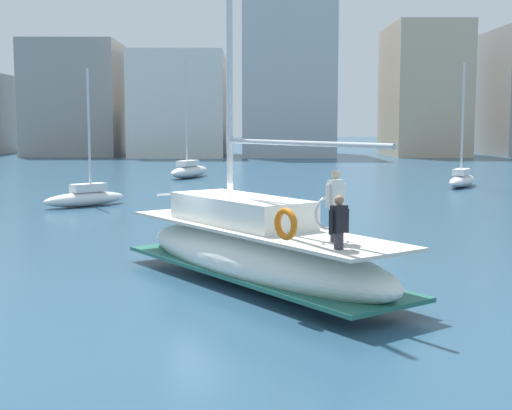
# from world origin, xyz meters

# --- Properties ---
(ground_plane) EXTENTS (400.00, 400.00, 0.00)m
(ground_plane) POSITION_xyz_m (0.00, 0.00, 0.00)
(ground_plane) COLOR #284C66
(main_sailboat) EXTENTS (7.50, 9.23, 14.06)m
(main_sailboat) POSITION_xyz_m (1.00, -1.25, 0.92)
(main_sailboat) COLOR white
(main_sailboat) RESTS_ON ground
(moored_sloop_near) EXTENTS (3.41, 4.74, 7.85)m
(moored_sloop_near) POSITION_xyz_m (14.59, 26.46, 0.55)
(moored_sloop_near) COLOR white
(moored_sloop_near) RESTS_ON ground
(moored_sloop_far) EXTENTS (3.29, 5.71, 8.76)m
(moored_sloop_far) POSITION_xyz_m (-3.53, 34.57, 0.61)
(moored_sloop_far) COLOR white
(moored_sloop_far) RESTS_ON ground
(moored_catamaran) EXTENTS (3.92, 3.73, 6.71)m
(moored_catamaran) POSITION_xyz_m (-7.15, 16.02, 0.50)
(moored_catamaran) COLOR white
(moored_catamaran) RESTS_ON ground
(waterfront_buildings) EXTENTS (83.25, 20.13, 20.01)m
(waterfront_buildings) POSITION_xyz_m (4.36, 73.39, 7.92)
(waterfront_buildings) COLOR gray
(waterfront_buildings) RESTS_ON ground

